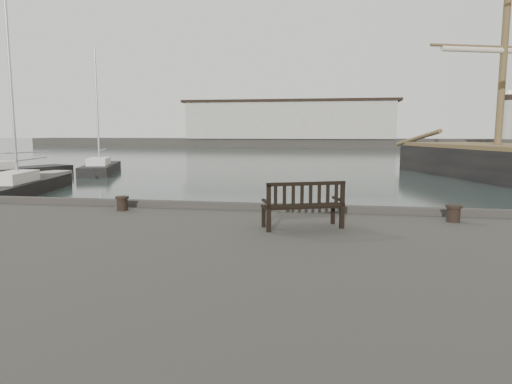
# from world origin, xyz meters

# --- Properties ---
(ground) EXTENTS (400.00, 400.00, 0.00)m
(ground) POSITION_xyz_m (0.00, 0.00, 0.00)
(ground) COLOR black
(ground) RESTS_ON ground
(breakwater) EXTENTS (140.00, 9.50, 12.20)m
(breakwater) POSITION_xyz_m (-4.56, 92.00, 4.30)
(breakwater) COLOR #383530
(breakwater) RESTS_ON ground
(bench) EXTENTS (1.87, 1.23, 1.02)m
(bench) POSITION_xyz_m (1.51, -2.29, 1.89)
(bench) COLOR black
(bench) RESTS_ON quay
(bollard_left) EXTENTS (0.38, 0.38, 0.38)m
(bollard_left) POSITION_xyz_m (-3.48, -0.83, 1.75)
(bollard_left) COLOR black
(bollard_left) RESTS_ON quay
(bollard_right) EXTENTS (0.38, 0.38, 0.40)m
(bollard_right) POSITION_xyz_m (4.99, -0.99, 1.76)
(bollard_right) COLOR black
(bollard_right) RESTS_ON quay
(yacht_b) EXTENTS (6.32, 11.62, 14.95)m
(yacht_b) POSITION_xyz_m (-23.12, 18.76, 0.25)
(yacht_b) COLOR black
(yacht_b) RESTS_ON ground
(yacht_c) EXTENTS (4.34, 10.03, 13.11)m
(yacht_c) POSITION_xyz_m (-15.90, 11.64, 0.24)
(yacht_c) COLOR black
(yacht_c) RESTS_ON ground
(yacht_d) EXTENTS (5.10, 9.08, 11.18)m
(yacht_d) POSITION_xyz_m (-18.06, 24.88, 0.23)
(yacht_d) COLOR black
(yacht_d) RESTS_ON ground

